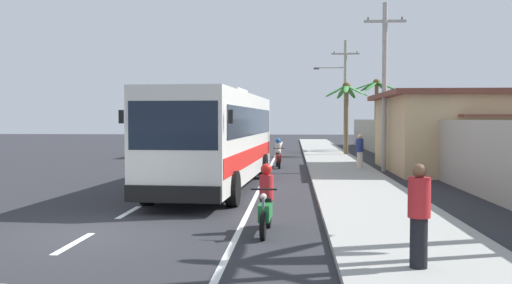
{
  "coord_description": "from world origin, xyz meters",
  "views": [
    {
      "loc": [
        4.46,
        -11.93,
        2.53
      ],
      "look_at": [
        3.1,
        8.32,
        1.7
      ],
      "focal_mm": 39.16,
      "sensor_mm": 36.0,
      "label": 1
    }
  ],
  "objects_px": {
    "coach_bus_far_lane": "(207,127)",
    "utility_pole_far": "(344,92)",
    "utility_pole_mid": "(384,83)",
    "motorcycle_beside_bus": "(278,156)",
    "palm_third": "(377,98)",
    "pedestrian_midwalk": "(419,213)",
    "coach_bus_foreground": "(218,135)",
    "motorcycle_trailing": "(266,205)",
    "pedestrian_near_kerb": "(360,150)",
    "palm_second": "(346,102)"
  },
  "relations": [
    {
      "from": "motorcycle_beside_bus",
      "to": "motorcycle_trailing",
      "type": "relative_size",
      "value": 1.0
    },
    {
      "from": "motorcycle_beside_bus",
      "to": "pedestrian_near_kerb",
      "type": "xyz_separation_m",
      "value": [
        4.04,
        -1.62,
        0.38
      ]
    },
    {
      "from": "utility_pole_far",
      "to": "palm_second",
      "type": "height_order",
      "value": "utility_pole_far"
    },
    {
      "from": "pedestrian_near_kerb",
      "to": "utility_pole_mid",
      "type": "height_order",
      "value": "utility_pole_mid"
    },
    {
      "from": "coach_bus_far_lane",
      "to": "motorcycle_trailing",
      "type": "relative_size",
      "value": 5.96
    },
    {
      "from": "pedestrian_midwalk",
      "to": "utility_pole_mid",
      "type": "height_order",
      "value": "utility_pole_mid"
    },
    {
      "from": "coach_bus_foreground",
      "to": "pedestrian_near_kerb",
      "type": "relative_size",
      "value": 7.4
    },
    {
      "from": "pedestrian_midwalk",
      "to": "utility_pole_far",
      "type": "height_order",
      "value": "utility_pole_far"
    },
    {
      "from": "coach_bus_far_lane",
      "to": "utility_pole_far",
      "type": "bearing_deg",
      "value": 17.52
    },
    {
      "from": "motorcycle_trailing",
      "to": "palm_third",
      "type": "bearing_deg",
      "value": 77.36
    },
    {
      "from": "pedestrian_midwalk",
      "to": "utility_pole_far",
      "type": "xyz_separation_m",
      "value": [
        1.97,
        35.42,
        3.68
      ]
    },
    {
      "from": "motorcycle_trailing",
      "to": "utility_pole_far",
      "type": "distance_m",
      "value": 32.74
    },
    {
      "from": "utility_pole_mid",
      "to": "utility_pole_far",
      "type": "distance_m",
      "value": 17.14
    },
    {
      "from": "motorcycle_trailing",
      "to": "palm_second",
      "type": "bearing_deg",
      "value": 80.88
    },
    {
      "from": "pedestrian_near_kerb",
      "to": "utility_pole_mid",
      "type": "relative_size",
      "value": 0.2
    },
    {
      "from": "utility_pole_far",
      "to": "motorcycle_trailing",
      "type": "bearing_deg",
      "value": -98.13
    },
    {
      "from": "utility_pole_far",
      "to": "utility_pole_mid",
      "type": "bearing_deg",
      "value": -88.67
    },
    {
      "from": "coach_bus_far_lane",
      "to": "motorcycle_beside_bus",
      "type": "distance_m",
      "value": 13.4
    },
    {
      "from": "coach_bus_foreground",
      "to": "utility_pole_far",
      "type": "xyz_separation_m",
      "value": [
        6.75,
        24.19,
        2.76
      ]
    },
    {
      "from": "utility_pole_mid",
      "to": "palm_second",
      "type": "bearing_deg",
      "value": 93.92
    },
    {
      "from": "motorcycle_beside_bus",
      "to": "utility_pole_far",
      "type": "bearing_deg",
      "value": 72.74
    },
    {
      "from": "motorcycle_beside_bus",
      "to": "palm_third",
      "type": "xyz_separation_m",
      "value": [
        7.16,
        14.3,
        3.53
      ]
    },
    {
      "from": "pedestrian_midwalk",
      "to": "coach_bus_far_lane",
      "type": "bearing_deg",
      "value": -54.62
    },
    {
      "from": "utility_pole_far",
      "to": "palm_second",
      "type": "distance_m",
      "value": 5.97
    },
    {
      "from": "pedestrian_near_kerb",
      "to": "coach_bus_far_lane",
      "type": "bearing_deg",
      "value": 36.5
    },
    {
      "from": "motorcycle_beside_bus",
      "to": "palm_second",
      "type": "xyz_separation_m",
      "value": [
        4.4,
        9.49,
        3.09
      ]
    },
    {
      "from": "motorcycle_trailing",
      "to": "palm_second",
      "type": "height_order",
      "value": "palm_second"
    },
    {
      "from": "motorcycle_beside_bus",
      "to": "utility_pole_far",
      "type": "distance_m",
      "value": 16.61
    },
    {
      "from": "palm_third",
      "to": "palm_second",
      "type": "bearing_deg",
      "value": -119.8
    },
    {
      "from": "pedestrian_near_kerb",
      "to": "utility_pole_mid",
      "type": "bearing_deg",
      "value": -95.04
    },
    {
      "from": "pedestrian_midwalk",
      "to": "utility_pole_mid",
      "type": "distance_m",
      "value": 18.73
    },
    {
      "from": "pedestrian_midwalk",
      "to": "pedestrian_near_kerb",
      "type": "bearing_deg",
      "value": -73.14
    },
    {
      "from": "coach_bus_foreground",
      "to": "motorcycle_trailing",
      "type": "bearing_deg",
      "value": -74.84
    },
    {
      "from": "utility_pole_far",
      "to": "coach_bus_foreground",
      "type": "bearing_deg",
      "value": -105.59
    },
    {
      "from": "palm_second",
      "to": "motorcycle_beside_bus",
      "type": "bearing_deg",
      "value": -114.89
    },
    {
      "from": "utility_pole_mid",
      "to": "motorcycle_beside_bus",
      "type": "bearing_deg",
      "value": 161.3
    },
    {
      "from": "motorcycle_trailing",
      "to": "utility_pole_mid",
      "type": "height_order",
      "value": "utility_pole_mid"
    },
    {
      "from": "pedestrian_near_kerb",
      "to": "palm_third",
      "type": "relative_size",
      "value": 0.3
    },
    {
      "from": "motorcycle_trailing",
      "to": "utility_pole_mid",
      "type": "relative_size",
      "value": 0.24
    },
    {
      "from": "motorcycle_beside_bus",
      "to": "pedestrian_near_kerb",
      "type": "distance_m",
      "value": 4.37
    },
    {
      "from": "palm_second",
      "to": "palm_third",
      "type": "relative_size",
      "value": 0.9
    },
    {
      "from": "coach_bus_far_lane",
      "to": "motorcycle_trailing",
      "type": "bearing_deg",
      "value": -78.61
    },
    {
      "from": "palm_third",
      "to": "coach_bus_foreground",
      "type": "bearing_deg",
      "value": -111.55
    },
    {
      "from": "utility_pole_far",
      "to": "palm_third",
      "type": "relative_size",
      "value": 1.55
    },
    {
      "from": "coach_bus_far_lane",
      "to": "utility_pole_mid",
      "type": "relative_size",
      "value": 1.44
    },
    {
      "from": "coach_bus_foreground",
      "to": "coach_bus_far_lane",
      "type": "distance_m",
      "value": 21.23
    },
    {
      "from": "motorcycle_trailing",
      "to": "pedestrian_midwalk",
      "type": "distance_m",
      "value": 4.2
    },
    {
      "from": "coach_bus_far_lane",
      "to": "palm_second",
      "type": "relative_size",
      "value": 2.31
    },
    {
      "from": "utility_pole_far",
      "to": "pedestrian_midwalk",
      "type": "bearing_deg",
      "value": -93.18
    },
    {
      "from": "coach_bus_far_lane",
      "to": "utility_pole_far",
      "type": "height_order",
      "value": "utility_pole_far"
    }
  ]
}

